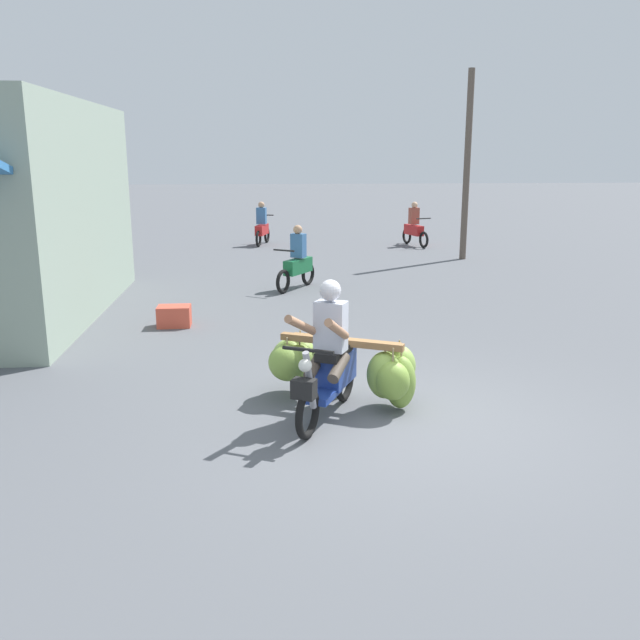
{
  "coord_description": "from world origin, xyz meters",
  "views": [
    {
      "loc": [
        -1.48,
        -7.02,
        2.92
      ],
      "look_at": [
        -0.79,
        1.19,
        0.9
      ],
      "focal_mm": 38.35,
      "sensor_mm": 36.0,
      "label": 1
    }
  ],
  "objects_px": {
    "motorbike_distant_far_ahead": "(414,228)",
    "produce_crate": "(174,316)",
    "motorbike_main_loaded": "(337,365)",
    "motorbike_distant_ahead_left": "(297,263)",
    "motorbike_distant_ahead_right": "(262,228)",
    "utility_pole": "(467,166)"
  },
  "relations": [
    {
      "from": "motorbike_distant_far_ahead",
      "to": "produce_crate",
      "type": "xyz_separation_m",
      "value": [
        -6.43,
        -10.08,
        -0.39
      ]
    },
    {
      "from": "motorbike_distant_far_ahead",
      "to": "produce_crate",
      "type": "relative_size",
      "value": 2.81
    },
    {
      "from": "motorbike_distant_far_ahead",
      "to": "motorbike_main_loaded",
      "type": "bearing_deg",
      "value": -105.97
    },
    {
      "from": "motorbike_distant_ahead_left",
      "to": "motorbike_distant_ahead_right",
      "type": "height_order",
      "value": "same"
    },
    {
      "from": "motorbike_distant_far_ahead",
      "to": "utility_pole",
      "type": "distance_m",
      "value": 3.63
    },
    {
      "from": "motorbike_distant_far_ahead",
      "to": "produce_crate",
      "type": "height_order",
      "value": "motorbike_distant_far_ahead"
    },
    {
      "from": "motorbike_distant_ahead_left",
      "to": "motorbike_distant_ahead_right",
      "type": "distance_m",
      "value": 7.47
    },
    {
      "from": "utility_pole",
      "to": "motorbike_main_loaded",
      "type": "bearing_deg",
      "value": -113.2
    },
    {
      "from": "motorbike_main_loaded",
      "to": "utility_pole",
      "type": "xyz_separation_m",
      "value": [
        4.79,
        11.18,
        2.05
      ]
    },
    {
      "from": "motorbike_distant_ahead_left",
      "to": "produce_crate",
      "type": "xyz_separation_m",
      "value": [
        -2.3,
        -3.2,
        -0.39
      ]
    },
    {
      "from": "motorbike_distant_ahead_left",
      "to": "produce_crate",
      "type": "relative_size",
      "value": 2.51
    },
    {
      "from": "motorbike_distant_ahead_left",
      "to": "utility_pole",
      "type": "relative_size",
      "value": 0.28
    },
    {
      "from": "motorbike_distant_ahead_left",
      "to": "utility_pole",
      "type": "bearing_deg",
      "value": 38.97
    },
    {
      "from": "motorbike_distant_far_ahead",
      "to": "motorbike_distant_ahead_left",
      "type": "bearing_deg",
      "value": -120.94
    },
    {
      "from": "motorbike_main_loaded",
      "to": "utility_pole",
      "type": "bearing_deg",
      "value": 66.8
    },
    {
      "from": "utility_pole",
      "to": "motorbike_distant_far_ahead",
      "type": "bearing_deg",
      "value": 104.34
    },
    {
      "from": "motorbike_distant_ahead_left",
      "to": "motorbike_distant_far_ahead",
      "type": "bearing_deg",
      "value": 59.06
    },
    {
      "from": "motorbike_distant_ahead_right",
      "to": "produce_crate",
      "type": "bearing_deg",
      "value": -98.24
    },
    {
      "from": "produce_crate",
      "to": "utility_pole",
      "type": "distance_m",
      "value": 10.4
    },
    {
      "from": "motorbike_distant_ahead_left",
      "to": "motorbike_distant_ahead_right",
      "type": "relative_size",
      "value": 0.89
    },
    {
      "from": "motorbike_distant_ahead_right",
      "to": "utility_pole",
      "type": "xyz_separation_m",
      "value": [
        5.64,
        -3.49,
        1.99
      ]
    },
    {
      "from": "produce_crate",
      "to": "utility_pole",
      "type": "bearing_deg",
      "value": 44.86
    }
  ]
}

